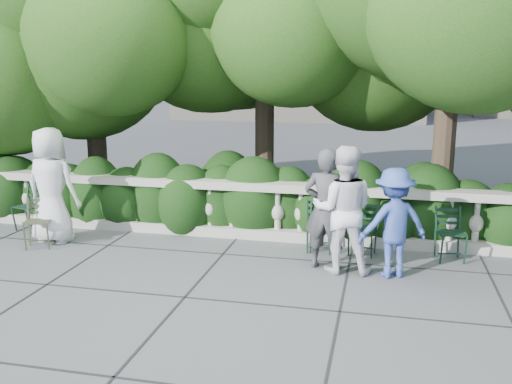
% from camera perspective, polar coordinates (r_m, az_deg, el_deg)
% --- Properties ---
extents(ground, '(90.00, 90.00, 0.00)m').
position_cam_1_polar(ground, '(8.32, -1.54, -8.19)').
color(ground, '#4D4F54').
rests_on(ground, ground).
extents(balustrade, '(12.00, 0.44, 1.00)m').
position_cam_1_polar(balustrade, '(9.85, 1.03, -1.95)').
color(balustrade, '#9E998E').
rests_on(balustrade, ground).
extents(shrub_hedge, '(15.00, 2.60, 1.70)m').
position_cam_1_polar(shrub_hedge, '(11.11, 2.29, -2.88)').
color(shrub_hedge, black).
rests_on(shrub_hedge, ground).
extents(tree_canopy, '(15.04, 6.52, 6.78)m').
position_cam_1_polar(tree_canopy, '(10.86, 6.41, 17.78)').
color(tree_canopy, '#3F3023').
rests_on(tree_canopy, ground).
extents(chair_b, '(0.55, 0.58, 0.84)m').
position_cam_1_polar(chair_b, '(11.18, -22.25, -3.73)').
color(chair_b, black).
rests_on(chair_b, ground).
extents(chair_c, '(0.51, 0.54, 0.84)m').
position_cam_1_polar(chair_c, '(9.17, 10.33, -6.43)').
color(chair_c, black).
rests_on(chair_c, ground).
extents(chair_d, '(0.45, 0.49, 0.84)m').
position_cam_1_polar(chair_d, '(9.20, 6.26, -6.22)').
color(chair_d, black).
rests_on(chair_d, ground).
extents(chair_e, '(0.53, 0.56, 0.84)m').
position_cam_1_polar(chair_e, '(9.21, 18.99, -6.82)').
color(chair_e, black).
rests_on(chair_e, ground).
extents(chair_f, '(0.56, 0.59, 0.84)m').
position_cam_1_polar(chair_f, '(9.28, 6.57, -6.06)').
color(chair_f, black).
rests_on(chair_f, ground).
extents(chair_weathered, '(0.58, 0.61, 0.84)m').
position_cam_1_polar(chair_weathered, '(10.01, -20.97, -5.46)').
color(chair_weathered, black).
rests_on(chair_weathered, ground).
extents(person_businessman, '(1.01, 0.72, 1.96)m').
position_cam_1_polar(person_businessman, '(10.18, -19.80, 0.61)').
color(person_businessman, silver).
rests_on(person_businessman, ground).
extents(person_woman_grey, '(0.71, 0.52, 1.80)m').
position_cam_1_polar(person_woman_grey, '(8.37, 7.01, -1.71)').
color(person_woman_grey, '#3C3D41').
rests_on(person_woman_grey, ground).
extents(person_casual_man, '(0.93, 0.74, 1.85)m').
position_cam_1_polar(person_casual_man, '(8.26, 8.71, -1.76)').
color(person_casual_man, white).
rests_on(person_casual_man, ground).
extents(person_older_blue, '(1.16, 0.94, 1.57)m').
position_cam_1_polar(person_older_blue, '(8.24, 13.59, -3.03)').
color(person_older_blue, '#354EA1').
rests_on(person_older_blue, ground).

